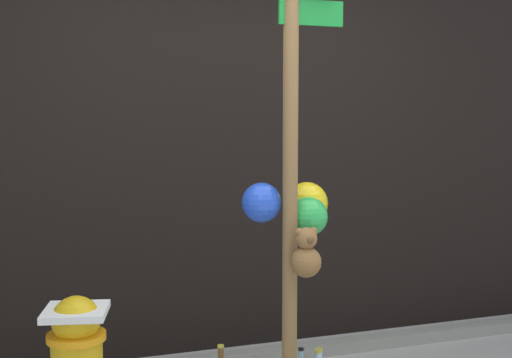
% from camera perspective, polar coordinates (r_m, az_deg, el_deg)
% --- Properties ---
extents(building_wall, '(10.00, 0.20, 3.95)m').
position_cam_1_polar(building_wall, '(4.59, -2.19, 10.64)').
color(building_wall, black).
rests_on(building_wall, ground_plane).
extents(curb_strip, '(8.00, 0.12, 0.08)m').
position_cam_1_polar(curb_strip, '(4.44, -0.44, -14.56)').
color(curb_strip, gray).
rests_on(curb_strip, ground_plane).
extents(memorial_post, '(0.49, 0.46, 2.50)m').
position_cam_1_polar(memorial_post, '(3.34, 3.15, 2.48)').
color(memorial_post, olive).
rests_on(memorial_post, ground_plane).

